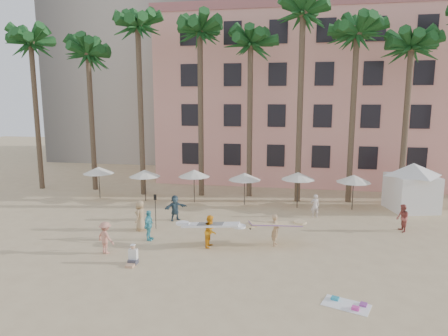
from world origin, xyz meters
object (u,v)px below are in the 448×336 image
Objects in this scene: cabana at (412,183)px; carrier_white at (211,230)px; pink_hotel at (339,100)px; carrier_yellow at (275,228)px.

carrier_white is (-12.91, -9.86, -1.10)m from cabana.
pink_hotel reaches higher than carrier_yellow.
pink_hotel is 23.38m from carrier_yellow.
carrier_white is at bearing -142.65° from cabana.
cabana reaches higher than carrier_yellow.
carrier_yellow is at bearing -103.50° from pink_hotel.
cabana is at bearing 43.66° from carrier_yellow.
carrier_white is (-8.71, -22.57, -7.04)m from pink_hotel.
pink_hotel is at bearing 76.50° from carrier_yellow.
pink_hotel is 11.77× the size of carrier_yellow.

